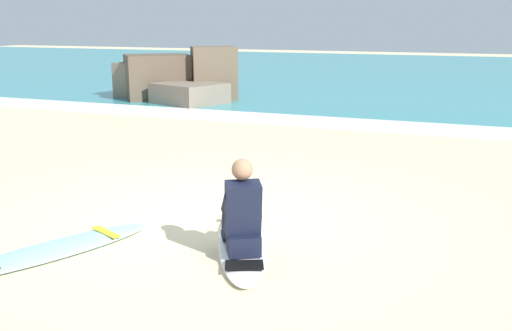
# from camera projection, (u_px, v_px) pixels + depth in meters

# --- Properties ---
(ground_plane) EXTENTS (80.00, 80.00, 0.00)m
(ground_plane) POSITION_uv_depth(u_px,v_px,m) (212.00, 219.00, 7.12)
(ground_plane) COLOR beige
(sea) EXTENTS (80.00, 28.00, 0.10)m
(sea) POSITION_uv_depth(u_px,v_px,m) (419.00, 74.00, 25.78)
(sea) COLOR teal
(sea) RESTS_ON ground
(breaking_foam) EXTENTS (80.00, 0.90, 0.11)m
(breaking_foam) POSITION_uv_depth(u_px,v_px,m) (346.00, 123.00, 13.41)
(breaking_foam) COLOR white
(breaking_foam) RESTS_ON ground
(surfboard_main) EXTENTS (1.44, 2.40, 0.08)m
(surfboard_main) POSITION_uv_depth(u_px,v_px,m) (243.00, 240.00, 6.34)
(surfboard_main) COLOR white
(surfboard_main) RESTS_ON ground
(surfer_seated) EXTENTS (0.64, 0.77, 0.95)m
(surfer_seated) POSITION_uv_depth(u_px,v_px,m) (242.00, 215.00, 5.89)
(surfer_seated) COLOR black
(surfer_seated) RESTS_ON surfboard_main
(surfboard_spare_near) EXTENTS (1.37, 2.23, 0.08)m
(surfboard_spare_near) POSITION_uv_depth(u_px,v_px,m) (52.00, 250.00, 6.05)
(surfboard_spare_near) COLOR #9ED1E5
(surfboard_spare_near) RESTS_ON ground
(rock_outcrop_distant) EXTENTS (3.76, 3.09, 1.59)m
(rock_outcrop_distant) POSITION_uv_depth(u_px,v_px,m) (174.00, 81.00, 17.24)
(rock_outcrop_distant) COLOR brown
(rock_outcrop_distant) RESTS_ON ground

